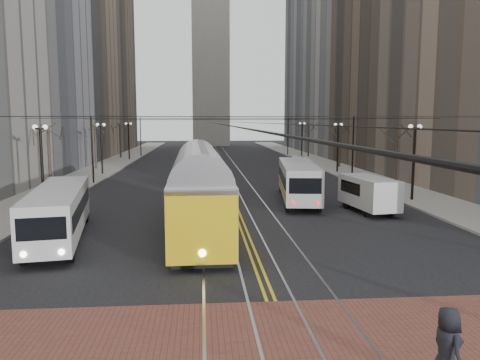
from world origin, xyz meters
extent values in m
plane|color=black|center=(0.00, 0.00, 0.00)|extent=(260.00, 260.00, 0.00)
cube|color=gray|center=(-15.00, 45.00, 0.07)|extent=(5.00, 140.00, 0.15)
cube|color=gray|center=(15.00, 45.00, 0.07)|extent=(5.00, 140.00, 0.15)
cube|color=brown|center=(0.00, -4.00, 0.01)|extent=(25.00, 6.00, 0.01)
cube|color=gray|center=(0.00, 45.00, 0.00)|extent=(4.80, 130.00, 0.02)
cube|color=gold|center=(0.00, 45.00, 0.01)|extent=(0.42, 130.00, 0.01)
cube|color=slate|center=(-25.50, 46.00, 17.00)|extent=(16.00, 20.00, 34.00)
cube|color=brown|center=(-25.50, 86.00, 20.00)|extent=(16.00, 20.00, 40.00)
cube|color=brown|center=(25.50, 46.00, 17.00)|extent=(16.00, 20.00, 34.00)
cube|color=#98958F|center=(27.50, 66.00, 26.00)|extent=(20.00, 20.00, 52.00)
cube|color=slate|center=(25.50, 86.00, 20.00)|extent=(16.00, 20.00, 40.00)
cube|color=#B2AFA5|center=(0.00, 102.00, 28.00)|extent=(9.00, 9.00, 56.00)
cylinder|color=black|center=(-13.70, 18.00, 2.80)|extent=(0.20, 0.20, 5.60)
cylinder|color=black|center=(-13.70, 38.00, 2.80)|extent=(0.20, 0.20, 5.60)
cylinder|color=black|center=(-13.70, 58.00, 2.80)|extent=(0.20, 0.20, 5.60)
cylinder|color=black|center=(13.70, 18.00, 2.80)|extent=(0.20, 0.20, 5.60)
cylinder|color=black|center=(13.70, 38.00, 2.80)|extent=(0.20, 0.20, 5.60)
cylinder|color=black|center=(13.70, 58.00, 2.80)|extent=(0.20, 0.20, 5.60)
cylinder|color=#382D23|center=(-15.70, 26.00, 2.80)|extent=(0.28, 0.28, 5.60)
cylinder|color=#382D23|center=(-15.70, 44.00, 2.80)|extent=(0.28, 0.28, 5.60)
cylinder|color=#382D23|center=(-15.70, 62.00, 2.80)|extent=(0.28, 0.28, 5.60)
cylinder|color=#382D23|center=(15.70, 26.00, 2.80)|extent=(0.28, 0.28, 5.60)
cylinder|color=#382D23|center=(15.70, 44.00, 2.80)|extent=(0.28, 0.28, 5.60)
cylinder|color=#382D23|center=(15.70, 62.00, 2.80)|extent=(0.28, 0.28, 5.60)
cylinder|color=black|center=(-1.50, 45.00, 6.00)|extent=(0.03, 120.00, 0.03)
cylinder|color=black|center=(1.50, 45.00, 6.00)|extent=(0.03, 120.00, 0.03)
cylinder|color=black|center=(-12.90, 30.00, 3.30)|extent=(0.16, 0.16, 6.60)
cylinder|color=black|center=(-12.90, 66.00, 3.30)|extent=(0.16, 0.16, 6.60)
cylinder|color=black|center=(12.90, 30.00, 3.30)|extent=(0.16, 0.16, 6.60)
cylinder|color=black|center=(12.90, 66.00, 3.30)|extent=(0.16, 0.16, 6.60)
cube|color=silver|center=(-9.71, 8.21, 1.35)|extent=(4.00, 11.05, 2.71)
cube|color=gold|center=(-2.50, 9.84, 1.85)|extent=(3.22, 15.71, 3.69)
cube|color=#BDBDBD|center=(5.00, 18.84, 1.47)|extent=(3.81, 11.50, 2.94)
cube|color=silver|center=(8.85, 14.15, 1.19)|extent=(2.71, 5.59, 2.38)
imported|color=#3D4045|center=(10.50, 22.00, 0.71)|extent=(1.93, 4.27, 1.42)
imported|color=#B1B3BA|center=(10.39, 45.51, 0.75)|extent=(2.00, 4.68, 1.50)
imported|color=black|center=(3.23, -6.50, 0.98)|extent=(0.69, 0.99, 1.94)
camera|label=1|loc=(-2.31, -16.18, 6.14)|focal=35.00mm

